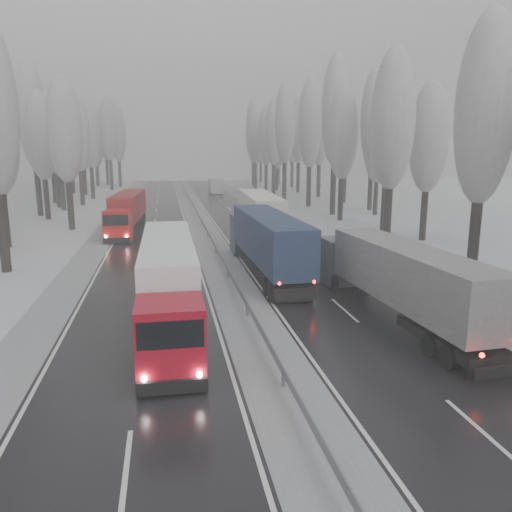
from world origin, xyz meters
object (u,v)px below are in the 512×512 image
object	(u,v)px
truck_cream_box	(258,212)
box_truck_distant	(216,185)
truck_blue_box	(266,239)
truck_red_white	(168,276)
truck_grey_tarp	(396,275)
truck_red_red	(127,210)

from	to	relation	value
truck_cream_box	box_truck_distant	world-z (taller)	truck_cream_box
truck_blue_box	truck_red_white	distance (m)	11.11
truck_grey_tarp	truck_red_red	distance (m)	34.63
truck_grey_tarp	box_truck_distant	xyz separation A→B (m)	(-1.23, 77.06, -0.72)
truck_blue_box	box_truck_distant	size ratio (longest dim) A/B	2.03
truck_blue_box	truck_red_white	size ratio (longest dim) A/B	1.05
box_truck_distant	truck_red_white	bearing A→B (deg)	-96.51
truck_cream_box	truck_grey_tarp	bearing A→B (deg)	-82.28
truck_cream_box	box_truck_distant	xyz separation A→B (m)	(1.10, 51.99, -0.98)
box_truck_distant	truck_grey_tarp	bearing A→B (deg)	-88.06
truck_cream_box	truck_red_red	xyz separation A→B (m)	(-12.86, 6.05, -0.23)
truck_blue_box	truck_red_red	distance (m)	23.32
truck_blue_box	truck_cream_box	size ratio (longest dim) A/B	0.97
box_truck_distant	truck_cream_box	bearing A→B (deg)	-90.19
truck_cream_box	truck_blue_box	bearing A→B (deg)	-96.26
truck_grey_tarp	truck_cream_box	xyz separation A→B (m)	(-2.33, 25.07, 0.26)
truck_red_red	truck_blue_box	bearing A→B (deg)	-59.40
truck_grey_tarp	truck_red_white	size ratio (longest dim) A/B	0.97
truck_grey_tarp	truck_blue_box	xyz separation A→B (m)	(-4.57, 10.36, 0.20)
truck_grey_tarp	truck_cream_box	size ratio (longest dim) A/B	0.90
truck_blue_box	truck_grey_tarp	bearing A→B (deg)	-67.35
truck_red_white	truck_cream_box	bearing A→B (deg)	69.45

